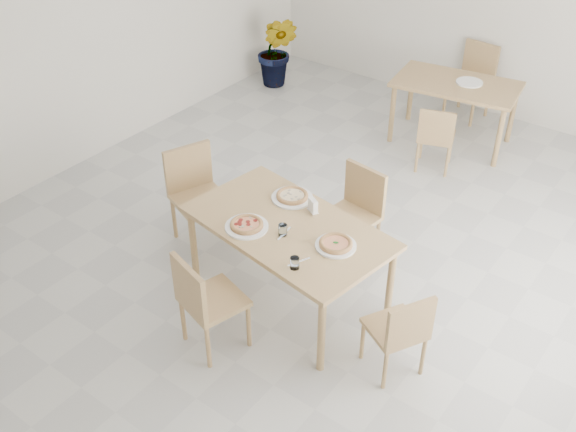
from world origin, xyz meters
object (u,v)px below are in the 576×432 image
Objects in this scene: tumbler_a at (283,230)px; chair_back_s at (436,135)px; plate_margherita at (336,246)px; tumbler_b at (295,263)px; chair_south at (204,299)px; pizza_pepperoni at (247,224)px; plate_pepperoni at (247,227)px; plate_empty at (469,82)px; second_table at (456,90)px; pizza_mushroom at (292,195)px; napkin_holder at (313,206)px; potted_plant at (277,51)px; plate_mushroom at (292,198)px; pizza_margherita at (336,243)px; chair_back_n at (474,75)px; chair_east at (401,329)px; main_table at (288,232)px; chair_north at (356,208)px; chair_west at (195,189)px.

tumbler_a reaches higher than chair_back_s.
tumbler_b is at bearing -104.28° from plate_margherita.
chair_south is 2.89× the size of pizza_pepperoni.
plate_pepperoni is 1.16× the size of plate_empty.
pizza_mushroom is at bearing -100.50° from second_table.
napkin_holder is 0.13× the size of potted_plant.
pizza_margherita is at bearing -26.73° from plate_mushroom.
pizza_mushroom is at bearing -50.58° from potted_plant.
napkin_holder is 0.14× the size of chair_back_n.
plate_pepperoni is 0.45× the size of chair_back_s.
chair_back_n is (-1.40, 4.36, 0.08)m from chair_east.
chair_south is at bearing -125.43° from plate_margherita.
plate_mushroom is at bearing 130.42° from main_table.
potted_plant reaches higher than pizza_pepperoni.
plate_mushroom is 3.99m from potted_plant.
plate_margherita is at bearing 75.72° from tumbler_b.
second_table is (-0.25, 2.52, 0.15)m from chair_north.
plate_pepperoni is 3.73× the size of tumbler_b.
napkin_holder reaches higher than plate_margherita.
chair_back_n reaches higher than pizza_pepperoni.
pizza_pepperoni is at bearing -93.85° from plate_empty.
potted_plant reaches higher than tumbler_a.
plate_empty is at bearing -106.98° from chair_back_s.
tumbler_b is at bearing -16.24° from pizza_pepperoni.
plate_mushroom is 2.33m from chair_back_s.
plate_empty is at bearing 100.58° from chair_north.
chair_south is 9.38× the size of tumbler_a.
plate_margherita is 0.49m from napkin_holder.
main_table is 1.81× the size of potted_plant.
plate_pepperoni is 0.63m from tumbler_b.
chair_south is 2.70× the size of pizza_mushroom.
plate_pepperoni is at bearing -128.42° from main_table.
plate_pepperoni is at bearing -161.08° from tumbler_a.
chair_south is at bearing -104.46° from tumbler_a.
tumbler_a is 3.49m from second_table.
plate_mushroom is 3.03m from second_table.
second_table is (0.09, 3.03, -0.12)m from pizza_mushroom.
pizza_pepperoni is (-0.04, -0.55, 0.00)m from pizza_mushroom.
tumbler_a is at bearing -61.71° from pizza_mushroom.
chair_north is 3.85m from potted_plant.
pizza_margherita is 0.74m from pizza_mushroom.
plate_mushroom is 1.17× the size of plate_empty.
chair_west is 3.09× the size of pizza_pepperoni.
chair_north reaches higher than pizza_mushroom.
napkin_holder is at bearing 146.26° from pizza_margherita.
potted_plant reaches higher than pizza_margherita.
chair_south is 9.35× the size of tumbler_b.
second_table is (1.09, 3.18, 0.12)m from chair_west.
pizza_pepperoni is at bearing -102.13° from chair_north.
napkin_holder is at bearing -89.06° from plate_empty.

